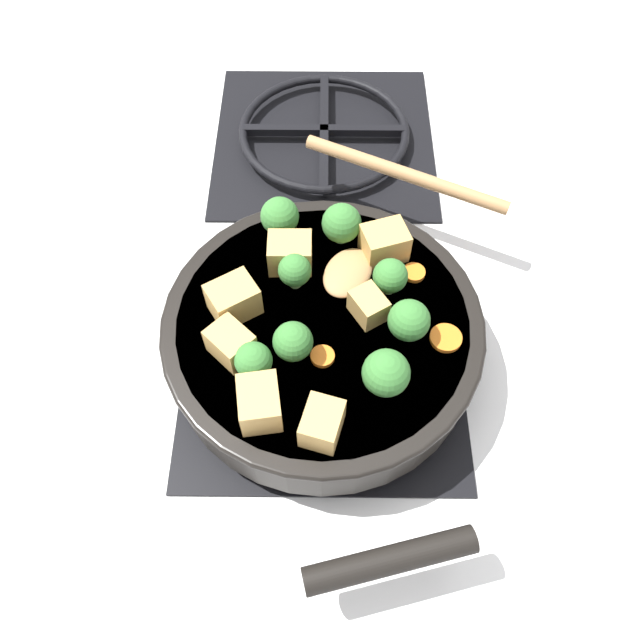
# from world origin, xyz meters

# --- Properties ---
(ground_plane) EXTENTS (2.40, 2.40, 0.00)m
(ground_plane) POSITION_xyz_m (0.00, 0.00, 0.00)
(ground_plane) COLOR white
(front_burner_grate) EXTENTS (0.31, 0.31, 0.03)m
(front_burner_grate) POSITION_xyz_m (0.00, 0.00, 0.01)
(front_burner_grate) COLOR black
(front_burner_grate) RESTS_ON ground_plane
(rear_burner_grate) EXTENTS (0.31, 0.31, 0.03)m
(rear_burner_grate) POSITION_xyz_m (0.00, 0.36, 0.01)
(rear_burner_grate) COLOR black
(rear_burner_grate) RESTS_ON ground_plane
(skillet_pan) EXTENTS (0.33, 0.42, 0.06)m
(skillet_pan) POSITION_xyz_m (0.00, -0.00, 0.06)
(skillet_pan) COLOR black
(skillet_pan) RESTS_ON front_burner_grate
(wooden_spoon) EXTENTS (0.23, 0.25, 0.02)m
(wooden_spoon) POSITION_xyz_m (0.07, 0.14, 0.09)
(wooden_spoon) COLOR #A87A4C
(wooden_spoon) RESTS_ON skillet_pan
(tofu_cube_center_large) EXTENTS (0.06, 0.05, 0.04)m
(tofu_cube_center_large) POSITION_xyz_m (0.06, 0.09, 0.11)
(tofu_cube_center_large) COLOR tan
(tofu_cube_center_large) RESTS_ON skillet_pan
(tofu_cube_near_handle) EXTENTS (0.04, 0.05, 0.03)m
(tofu_cube_near_handle) POSITION_xyz_m (0.05, 0.01, 0.10)
(tofu_cube_near_handle) COLOR tan
(tofu_cube_near_handle) RESTS_ON skillet_pan
(tofu_cube_east_chunk) EXTENTS (0.04, 0.05, 0.03)m
(tofu_cube_east_chunk) POSITION_xyz_m (-0.00, -0.12, 0.10)
(tofu_cube_east_chunk) COLOR tan
(tofu_cube_east_chunk) RESTS_ON skillet_pan
(tofu_cube_west_chunk) EXTENTS (0.06, 0.06, 0.04)m
(tofu_cube_west_chunk) POSITION_xyz_m (-0.09, 0.01, 0.11)
(tofu_cube_west_chunk) COLOR tan
(tofu_cube_west_chunk) RESTS_ON skillet_pan
(tofu_cube_back_piece) EXTENTS (0.04, 0.05, 0.04)m
(tofu_cube_back_piece) POSITION_xyz_m (-0.06, -0.10, 0.11)
(tofu_cube_back_piece) COLOR tan
(tofu_cube_back_piece) RESTS_ON skillet_pan
(tofu_cube_front_piece) EXTENTS (0.05, 0.04, 0.04)m
(tofu_cube_front_piece) POSITION_xyz_m (-0.03, 0.07, 0.11)
(tofu_cube_front_piece) COLOR tan
(tofu_cube_front_piece) RESTS_ON skillet_pan
(tofu_cube_mid_small) EXTENTS (0.05, 0.05, 0.03)m
(tofu_cube_mid_small) POSITION_xyz_m (-0.09, -0.04, 0.10)
(tofu_cube_mid_small) COLOR tan
(tofu_cube_mid_small) RESTS_ON skillet_pan
(broccoli_floret_near_spoon) EXTENTS (0.04, 0.04, 0.05)m
(broccoli_floret_near_spoon) POSITION_xyz_m (0.02, 0.10, 0.11)
(broccoli_floret_near_spoon) COLOR #709956
(broccoli_floret_near_spoon) RESTS_ON skillet_pan
(broccoli_floret_center_top) EXTENTS (0.04, 0.04, 0.05)m
(broccoli_floret_center_top) POSITION_xyz_m (0.06, -0.07, 0.12)
(broccoli_floret_center_top) COLOR #709956
(broccoli_floret_center_top) RESTS_ON skillet_pan
(broccoli_floret_east_rim) EXTENTS (0.03, 0.03, 0.04)m
(broccoli_floret_east_rim) POSITION_xyz_m (-0.03, 0.04, 0.11)
(broccoli_floret_east_rim) COLOR #709956
(broccoli_floret_east_rim) RESTS_ON skillet_pan
(broccoli_floret_west_rim) EXTENTS (0.04, 0.04, 0.05)m
(broccoli_floret_west_rim) POSITION_xyz_m (-0.03, -0.04, 0.11)
(broccoli_floret_west_rim) COLOR #709956
(broccoli_floret_west_rim) RESTS_ON skillet_pan
(broccoli_floret_north_edge) EXTENTS (0.04, 0.04, 0.05)m
(broccoli_floret_north_edge) POSITION_xyz_m (-0.05, 0.11, 0.11)
(broccoli_floret_north_edge) COLOR #709956
(broccoli_floret_north_edge) RESTS_ON skillet_pan
(broccoli_floret_south_cluster) EXTENTS (0.04, 0.04, 0.04)m
(broccoli_floret_south_cluster) POSITION_xyz_m (-0.06, -0.06, 0.11)
(broccoli_floret_south_cluster) COLOR #709956
(broccoli_floret_south_cluster) RESTS_ON skillet_pan
(broccoli_floret_mid_floret) EXTENTS (0.04, 0.04, 0.05)m
(broccoli_floret_mid_floret) POSITION_xyz_m (0.08, -0.02, 0.11)
(broccoli_floret_mid_floret) COLOR #709956
(broccoli_floret_mid_floret) RESTS_ON skillet_pan
(broccoli_floret_small_inner) EXTENTS (0.04, 0.04, 0.04)m
(broccoli_floret_small_inner) POSITION_xyz_m (0.07, 0.04, 0.11)
(broccoli_floret_small_inner) COLOR #709956
(broccoli_floret_small_inner) RESTS_ON skillet_pan
(carrot_slice_orange_thin) EXTENTS (0.02, 0.02, 0.01)m
(carrot_slice_orange_thin) POSITION_xyz_m (-0.00, -0.04, 0.09)
(carrot_slice_orange_thin) COLOR orange
(carrot_slice_orange_thin) RESTS_ON skillet_pan
(carrot_slice_near_center) EXTENTS (0.02, 0.02, 0.01)m
(carrot_slice_near_center) POSITION_xyz_m (0.10, 0.06, 0.09)
(carrot_slice_near_center) COLOR orange
(carrot_slice_near_center) RESTS_ON skillet_pan
(carrot_slice_edge_slice) EXTENTS (0.03, 0.03, 0.01)m
(carrot_slice_edge_slice) POSITION_xyz_m (0.12, -0.02, 0.09)
(carrot_slice_edge_slice) COLOR orange
(carrot_slice_edge_slice) RESTS_ON skillet_pan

